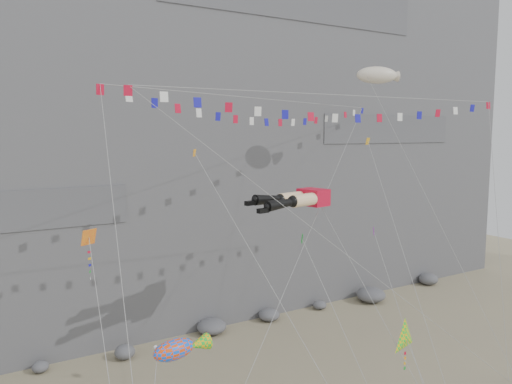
# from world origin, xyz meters

# --- Properties ---
(cliff) EXTENTS (80.00, 28.00, 50.00)m
(cliff) POSITION_xyz_m (0.00, 32.00, 25.00)
(cliff) COLOR slate
(cliff) RESTS_ON ground
(talus_boulders) EXTENTS (60.00, 3.00, 1.20)m
(talus_boulders) POSITION_xyz_m (0.00, 17.00, 0.60)
(talus_boulders) COLOR slate
(talus_boulders) RESTS_ON ground
(legs_kite) EXTENTS (6.97, 17.03, 20.47)m
(legs_kite) POSITION_xyz_m (1.99, 7.21, 12.92)
(legs_kite) COLOR red
(legs_kite) RESTS_ON ground
(flag_banner_upper) EXTENTS (29.12, 20.85, 29.13)m
(flag_banner_upper) POSITION_xyz_m (2.13, 10.38, 20.02)
(flag_banner_upper) COLOR red
(flag_banner_upper) RESTS_ON ground
(flag_banner_lower) EXTENTS (28.53, 5.91, 23.37)m
(flag_banner_lower) POSITION_xyz_m (3.64, 3.88, 19.99)
(flag_banner_lower) COLOR red
(flag_banner_lower) RESTS_ON ground
(harlequin_kite) EXTENTS (1.71, 8.87, 14.63)m
(harlequin_kite) POSITION_xyz_m (-12.81, 4.45, 12.28)
(harlequin_kite) COLOR red
(harlequin_kite) RESTS_ON ground
(fish_windsock) EXTENTS (5.45, 5.80, 9.07)m
(fish_windsock) POSITION_xyz_m (-9.58, 1.30, 6.81)
(fish_windsock) COLOR #F3440C
(fish_windsock) RESTS_ON ground
(delta_kite) EXTENTS (3.75, 7.54, 9.36)m
(delta_kite) POSITION_xyz_m (3.27, -2.07, 5.82)
(delta_kite) COLOR yellow
(delta_kite) RESTS_ON ground
(blimp_windsock) EXTENTS (4.54, 14.03, 25.73)m
(blimp_windsock) POSITION_xyz_m (12.28, 10.15, 22.36)
(blimp_windsock) COLOR beige
(blimp_windsock) RESTS_ON ground
(small_kite_a) EXTENTS (4.85, 13.95, 21.56)m
(small_kite_a) POSITION_xyz_m (-5.98, 5.80, 15.85)
(small_kite_a) COLOR orange
(small_kite_a) RESTS_ON ground
(small_kite_b) EXTENTS (5.79, 12.05, 16.17)m
(small_kite_b) POSITION_xyz_m (7.67, 5.21, 10.24)
(small_kite_b) COLOR purple
(small_kite_b) RESTS_ON ground
(small_kite_c) EXTENTS (1.15, 9.97, 14.60)m
(small_kite_c) POSITION_xyz_m (-0.81, 2.43, 11.11)
(small_kite_c) COLOR #17972A
(small_kite_c) RESTS_ON ground
(small_kite_d) EXTENTS (5.51, 14.26, 22.27)m
(small_kite_d) POSITION_xyz_m (8.18, 6.52, 16.63)
(small_kite_d) COLOR orange
(small_kite_d) RESTS_ON ground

